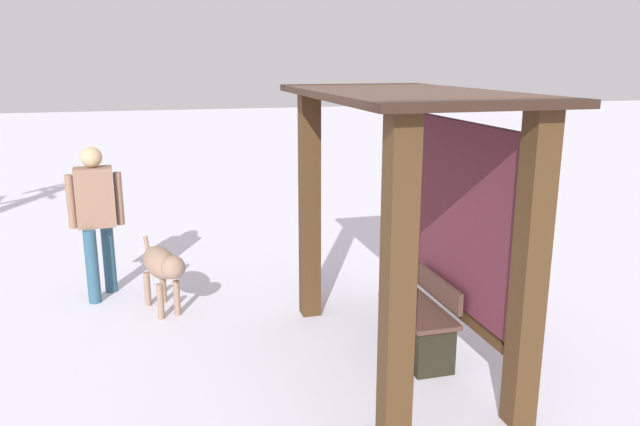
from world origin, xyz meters
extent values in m
plane|color=silver|center=(0.00, 0.00, 0.00)|extent=(60.00, 60.00, 0.00)
cube|color=#432C16|center=(-1.21, -0.51, 1.19)|extent=(0.20, 0.20, 2.38)
cube|color=#432C16|center=(1.21, -0.51, 1.19)|extent=(0.20, 0.20, 2.38)
cube|color=#432C16|center=(-1.21, 0.51, 1.19)|extent=(0.20, 0.20, 2.38)
cube|color=#432C16|center=(1.21, 0.51, 1.19)|extent=(0.20, 0.20, 2.38)
cube|color=black|center=(0.00, 0.00, 2.41)|extent=(2.91, 1.51, 0.06)
cube|color=#5A2430|center=(0.00, 0.51, 1.38)|extent=(2.23, 0.08, 1.61)
cube|color=#432C16|center=(0.00, 0.49, 0.52)|extent=(2.23, 0.06, 0.08)
cube|color=#50342B|center=(0.00, 0.21, 0.45)|extent=(0.95, 0.42, 0.04)
cube|color=#50342B|center=(0.00, 0.40, 0.66)|extent=(0.90, 0.04, 0.20)
cube|color=black|center=(0.38, 0.21, 0.22)|extent=(0.12, 0.36, 0.43)
cube|color=black|center=(-0.38, 0.21, 0.22)|extent=(0.12, 0.36, 0.43)
cube|color=#8D6852|center=(-2.31, -2.72, 1.19)|extent=(0.28, 0.42, 0.67)
sphere|color=tan|center=(-2.31, -2.72, 1.64)|extent=(0.23, 0.23, 0.23)
cylinder|color=#2D546C|center=(-2.16, -2.80, 0.43)|extent=(0.15, 0.15, 0.85)
cylinder|color=#2D546C|center=(-2.47, -2.64, 0.43)|extent=(0.15, 0.15, 0.85)
cylinder|color=#8D6852|center=(-2.30, -2.97, 1.16)|extent=(0.10, 0.10, 0.61)
cylinder|color=#8D6852|center=(-2.33, -2.46, 1.16)|extent=(0.10, 0.10, 0.61)
ellipsoid|color=#93745E|center=(-1.72, -2.06, 0.55)|extent=(0.74, 0.49, 0.33)
sphere|color=#93745E|center=(-1.32, -1.93, 0.62)|extent=(0.25, 0.25, 0.25)
cylinder|color=#93745E|center=(-2.10, -2.18, 0.60)|extent=(0.18, 0.10, 0.28)
cylinder|color=#93745E|center=(-1.49, -2.08, 0.19)|extent=(0.07, 0.07, 0.39)
cylinder|color=#93745E|center=(-1.54, -1.91, 0.19)|extent=(0.07, 0.07, 0.39)
cylinder|color=#93745E|center=(-1.90, -2.21, 0.19)|extent=(0.07, 0.07, 0.39)
cylinder|color=#93745E|center=(-1.96, -2.04, 0.19)|extent=(0.07, 0.07, 0.39)
camera|label=1|loc=(4.85, -2.04, 2.70)|focal=34.56mm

